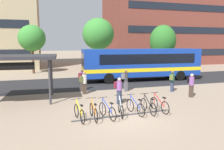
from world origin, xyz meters
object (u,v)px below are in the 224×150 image
(parked_bicycle_blue_2, at_px, (107,111))
(parked_bicycle_silver_3, at_px, (121,108))
(commuter_maroon_pack_4, at_px, (119,89))
(city_bus, at_px, (141,63))
(parked_bicycle_red_6, at_px, (159,105))
(commuter_black_pack_2, at_px, (191,84))
(parked_bicycle_orange_1, at_px, (94,112))
(street_tree_0, at_px, (32,38))
(parked_bicycle_blue_4, at_px, (135,107))
(commuter_grey_pack_5, at_px, (125,79))
(transit_shelter, at_px, (13,59))
(street_tree_2, at_px, (98,34))
(parked_bicycle_yellow_0, at_px, (79,113))
(commuter_maroon_pack_3, at_px, (82,78))
(street_tree_1, at_px, (163,41))
(commuter_olive_pack_0, at_px, (84,81))
(commuter_olive_pack_1, at_px, (172,80))
(parked_bicycle_black_5, at_px, (148,106))

(parked_bicycle_blue_2, height_order, parked_bicycle_silver_3, same)
(commuter_maroon_pack_4, bearing_deg, city_bus, 122.31)
(parked_bicycle_red_6, xyz_separation_m, commuter_black_pack_2, (3.75, 2.33, 0.59))
(parked_bicycle_orange_1, xyz_separation_m, parked_bicycle_red_6, (3.78, 0.18, 0.00))
(commuter_black_pack_2, xyz_separation_m, street_tree_0, (-11.29, 16.14, 3.39))
(parked_bicycle_blue_4, xyz_separation_m, commuter_grey_pack_5, (1.42, 5.44, 0.60))
(transit_shelter, distance_m, street_tree_2, 16.43)
(parked_bicycle_orange_1, height_order, parked_bicycle_red_6, same)
(parked_bicycle_blue_4, height_order, parked_bicycle_red_6, same)
(parked_bicycle_yellow_0, distance_m, commuter_grey_pack_5, 7.17)
(parked_bicycle_blue_2, relative_size, commuter_maroon_pack_3, 0.98)
(parked_bicycle_orange_1, bearing_deg, commuter_maroon_pack_4, -43.38)
(commuter_maroon_pack_3, xyz_separation_m, street_tree_1, (12.78, 9.92, 3.10))
(city_bus, relative_size, commuter_olive_pack_0, 7.18)
(street_tree_0, bearing_deg, commuter_maroon_pack_3, -69.93)
(parked_bicycle_red_6, bearing_deg, street_tree_0, 14.48)
(street_tree_2, bearing_deg, city_bus, -73.36)
(commuter_maroon_pack_4, bearing_deg, transit_shelter, -137.00)
(city_bus, xyz_separation_m, commuter_maroon_pack_4, (-5.00, -7.84, -0.80))
(commuter_olive_pack_1, height_order, commuter_maroon_pack_3, commuter_maroon_pack_3)
(parked_bicycle_blue_2, relative_size, street_tree_2, 0.24)
(transit_shelter, height_order, street_tree_1, street_tree_1)
(parked_bicycle_black_5, height_order, street_tree_0, street_tree_0)
(commuter_maroon_pack_4, relative_size, commuter_grey_pack_5, 0.99)
(parked_bicycle_red_6, xyz_separation_m, street_tree_1, (9.51, 16.68, 3.70))
(parked_bicycle_red_6, bearing_deg, commuter_black_pack_2, -65.81)
(commuter_black_pack_2, relative_size, street_tree_2, 0.24)
(parked_bicycle_silver_3, distance_m, parked_bicycle_blue_4, 0.84)
(parked_bicycle_silver_3, relative_size, commuter_grey_pack_5, 1.01)
(parked_bicycle_blue_2, bearing_deg, parked_bicycle_orange_1, 71.01)
(street_tree_1, bearing_deg, commuter_grey_pack_5, -130.28)
(parked_bicycle_orange_1, distance_m, commuter_olive_pack_1, 8.48)
(parked_bicycle_silver_3, distance_m, street_tree_2, 19.18)
(parked_bicycle_blue_4, xyz_separation_m, commuter_maroon_pack_4, (-0.23, 2.14, 0.59))
(commuter_maroon_pack_3, bearing_deg, commuter_olive_pack_0, -139.17)
(parked_bicycle_blue_4, distance_m, commuter_olive_pack_1, 6.52)
(parked_bicycle_blue_2, height_order, commuter_black_pack_2, commuter_black_pack_2)
(commuter_grey_pack_5, bearing_deg, transit_shelter, 175.61)
(parked_bicycle_silver_3, relative_size, parked_bicycle_blue_4, 1.01)
(parked_bicycle_silver_3, bearing_deg, parked_bicycle_black_5, -81.33)
(commuter_grey_pack_5, bearing_deg, commuter_olive_pack_1, -28.42)
(parked_bicycle_black_5, xyz_separation_m, commuter_olive_pack_0, (-2.62, 5.45, 0.59))
(commuter_grey_pack_5, xyz_separation_m, street_tree_0, (-7.50, 13.06, 3.37))
(city_bus, height_order, parked_bicycle_silver_3, city_bus)
(street_tree_0, relative_size, street_tree_1, 0.96)
(parked_bicycle_silver_3, bearing_deg, parked_bicycle_red_6, -79.31)
(parked_bicycle_orange_1, distance_m, street_tree_1, 21.79)
(commuter_black_pack_2, distance_m, commuter_grey_pack_5, 4.88)
(parked_bicycle_red_6, xyz_separation_m, commuter_olive_pack_1, (3.42, 4.26, 0.57))
(parked_bicycle_blue_2, distance_m, parked_bicycle_red_6, 3.09)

